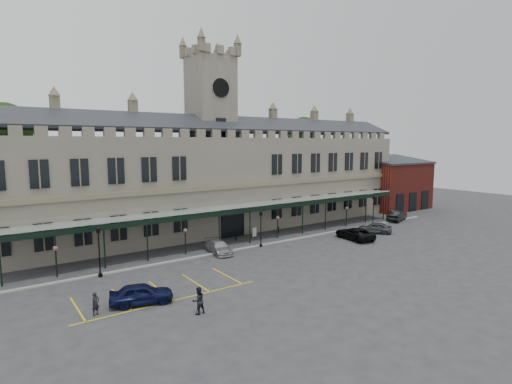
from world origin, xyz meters
TOP-DOWN VIEW (x-y plane):
  - ground at (0.00, 0.00)m, footprint 140.00×140.00m
  - station_building at (0.00, 15.91)m, footprint 60.00×10.36m
  - clock_tower at (0.00, 16.00)m, footprint 5.60×5.60m
  - canopy at (0.00, 7.46)m, footprint 50.00×4.10m
  - brick_annex at (34.00, 12.97)m, footprint 12.40×8.36m
  - kerb at (0.00, 5.50)m, footprint 60.00×0.40m
  - parking_markings at (-14.00, -1.50)m, footprint 16.00×6.00m
  - tree_behind_left at (-22.00, 25.00)m, footprint 6.00×6.00m
  - tree_behind_mid at (8.00, 25.00)m, footprint 6.00×6.00m
  - tree_behind_right at (24.00, 25.00)m, footprint 6.00×6.00m
  - lamp_post_left at (-16.99, 5.01)m, footprint 0.43×0.43m
  - lamp_post_mid at (0.07, 5.17)m, footprint 0.39×0.39m
  - lamp_post_right at (19.18, 5.24)m, footprint 0.41×0.41m
  - traffic_cone at (12.40, 2.00)m, footprint 0.42×0.42m
  - sign_board at (2.26, 9.53)m, footprint 0.63×0.15m
  - bollard_left at (-0.70, 9.07)m, footprint 0.15×0.15m
  - bollard_right at (5.78, 9.25)m, footprint 0.15×0.15m
  - car_left_a at (-16.06, -2.64)m, footprint 4.70×2.88m
  - car_taxi at (-5.00, 5.61)m, footprint 2.31×4.56m
  - car_van at (11.13, 1.50)m, footprint 2.95×5.39m
  - car_right_a at (15.72, 2.20)m, footprint 3.84×4.28m
  - car_right_b at (25.00, 5.56)m, footprint 5.09×3.17m
  - person_a at (-19.20, -2.75)m, footprint 0.69×0.60m
  - person_b at (-13.52, -6.47)m, footprint 0.96×0.78m

SIDE VIEW (x-z plane):
  - ground at x=0.00m, z-range 0.00..0.00m
  - parking_markings at x=-14.00m, z-range -0.01..0.01m
  - kerb at x=0.00m, z-range 0.00..0.12m
  - traffic_cone at x=12.40m, z-range -0.01..0.67m
  - bollard_right at x=5.78m, z-range 0.00..0.83m
  - bollard_left at x=-0.70m, z-range 0.00..0.84m
  - sign_board at x=2.26m, z-range -0.01..1.07m
  - car_taxi at x=-5.00m, z-range 0.00..1.27m
  - car_right_a at x=15.72m, z-range 0.00..1.41m
  - car_van at x=11.13m, z-range 0.00..1.43m
  - car_left_a at x=-16.06m, z-range 0.00..1.49m
  - car_right_b at x=25.00m, z-range 0.00..1.58m
  - person_a at x=-19.20m, z-range 0.00..1.59m
  - person_b at x=-13.52m, z-range 0.00..1.87m
  - canopy at x=0.00m, z-range 0.25..4.55m
  - lamp_post_mid at x=0.07m, z-range 0.38..4.50m
  - lamp_post_right at x=19.18m, z-range 0.40..4.73m
  - lamp_post_left at x=-16.99m, z-range 0.42..4.95m
  - brick_annex at x=34.00m, z-range -0.46..8.77m
  - station_building at x=0.00m, z-range -2.18..15.12m
  - tree_behind_left at x=-22.00m, z-range 4.81..20.81m
  - tree_behind_mid at x=8.00m, z-range 4.81..20.81m
  - tree_behind_right at x=24.00m, z-range 4.81..20.81m
  - clock_tower at x=0.00m, z-range 0.71..25.51m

